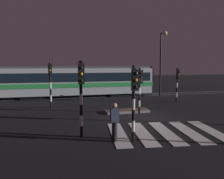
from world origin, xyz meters
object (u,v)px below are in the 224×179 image
object	(u,v)px
pedestrian_waiting_at_kerb	(115,122)
street_lamp_trackside_right	(162,56)
traffic_light_median_centre	(140,84)
traffic_light_corner_near_left	(81,87)
traffic_light_corner_far_right	(177,80)
traffic_light_corner_far_left	(50,78)
tram	(77,81)
traffic_light_kerb_mid_left	(134,92)

from	to	relation	value
pedestrian_waiting_at_kerb	street_lamp_trackside_right	bearing A→B (deg)	55.70
pedestrian_waiting_at_kerb	traffic_light_median_centre	bearing A→B (deg)	58.02
traffic_light_corner_near_left	pedestrian_waiting_at_kerb	world-z (taller)	traffic_light_corner_near_left
traffic_light_corner_near_left	traffic_light_corner_far_right	world-z (taller)	traffic_light_corner_near_left
traffic_light_median_centre	street_lamp_trackside_right	world-z (taller)	street_lamp_trackside_right
street_lamp_trackside_right	pedestrian_waiting_at_kerb	distance (m)	15.96
traffic_light_corner_far_right	traffic_light_median_centre	bearing A→B (deg)	-143.98
traffic_light_corner_far_left	tram	world-z (taller)	tram
street_lamp_trackside_right	tram	world-z (taller)	street_lamp_trackside_right
street_lamp_trackside_right	pedestrian_waiting_at_kerb	size ratio (longest dim) A/B	4.01
traffic_light_corner_far_right	traffic_light_median_centre	distance (m)	6.33
traffic_light_median_centre	traffic_light_corner_far_left	bearing A→B (deg)	149.46
traffic_light_corner_far_right	street_lamp_trackside_right	distance (m)	4.57
traffic_light_corner_far_right	tram	xyz separation A→B (m)	(-8.43, 5.67, -0.30)
traffic_light_kerb_mid_left	traffic_light_median_centre	bearing A→B (deg)	65.86
traffic_light_corner_far_right	traffic_light_kerb_mid_left	world-z (taller)	traffic_light_kerb_mid_left
traffic_light_median_centre	traffic_light_kerb_mid_left	bearing A→B (deg)	-114.14
traffic_light_corner_near_left	street_lamp_trackside_right	bearing A→B (deg)	49.70
traffic_light_corner_near_left	traffic_light_corner_far_left	size ratio (longest dim) A/B	0.99
street_lamp_trackside_right	pedestrian_waiting_at_kerb	xyz separation A→B (m)	(-8.77, -12.86, -3.50)
traffic_light_corner_near_left	traffic_light_median_centre	world-z (taller)	traffic_light_corner_near_left
traffic_light_corner_near_left	traffic_light_kerb_mid_left	world-z (taller)	traffic_light_corner_near_left
traffic_light_corner_far_left	street_lamp_trackside_right	distance (m)	12.38
traffic_light_median_centre	street_lamp_trackside_right	size ratio (longest dim) A/B	0.46
tram	pedestrian_waiting_at_kerb	world-z (taller)	tram
traffic_light_kerb_mid_left	tram	xyz separation A→B (m)	(-0.82, 14.97, -0.44)
traffic_light_corner_near_left	traffic_light_corner_far_left	xyz separation A→B (m)	(-1.42, 7.80, 0.01)
street_lamp_trackside_right	traffic_light_corner_far_left	bearing A→B (deg)	-160.42
traffic_light_kerb_mid_left	traffic_light_median_centre	distance (m)	6.11
traffic_light_corner_far_left	pedestrian_waiting_at_kerb	world-z (taller)	traffic_light_corner_far_left
traffic_light_corner_near_left	traffic_light_median_centre	bearing A→B (deg)	42.93
traffic_light_median_centre	street_lamp_trackside_right	distance (m)	9.69
traffic_light_corner_far_left	traffic_light_corner_near_left	bearing A→B (deg)	-79.65
traffic_light_kerb_mid_left	tram	bearing A→B (deg)	93.12
traffic_light_corner_near_left	traffic_light_kerb_mid_left	xyz separation A→B (m)	(2.08, -1.32, -0.15)
traffic_light_corner_near_left	street_lamp_trackside_right	distance (m)	15.72
street_lamp_trackside_right	pedestrian_waiting_at_kerb	world-z (taller)	street_lamp_trackside_right
traffic_light_corner_far_right	pedestrian_waiting_at_kerb	world-z (taller)	traffic_light_corner_far_right
traffic_light_kerb_mid_left	traffic_light_median_centre	size ratio (longest dim) A/B	1.06
tram	traffic_light_median_centre	bearing A→B (deg)	-70.56
traffic_light_corner_far_left	traffic_light_kerb_mid_left	bearing A→B (deg)	-68.98
street_lamp_trackside_right	pedestrian_waiting_at_kerb	bearing A→B (deg)	-124.30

